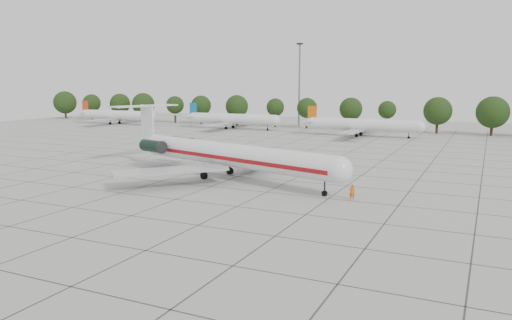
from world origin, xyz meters
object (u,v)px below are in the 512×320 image
at_px(ground_crew, 352,192).
at_px(bg_airliner_b, 232,119).
at_px(bg_airliner_a, 116,115).
at_px(floodlight_mast, 299,80).
at_px(main_airliner, 220,153).
at_px(bg_airliner_c, 362,125).

bearing_deg(ground_crew, bg_airliner_b, -70.79).
relative_size(bg_airliner_a, floodlight_mast, 1.11).
height_order(ground_crew, bg_airliner_b, bg_airliner_b).
bearing_deg(main_airliner, floodlight_mast, 120.19).
bearing_deg(ground_crew, bg_airliner_a, -54.20).
distance_m(main_airliner, bg_airliner_b, 75.17).
height_order(bg_airliner_a, bg_airliner_c, same).
relative_size(ground_crew, floodlight_mast, 0.07).
relative_size(ground_crew, bg_airliner_b, 0.06).
bearing_deg(bg_airliner_b, floodlight_mast, 53.10).
bearing_deg(bg_airliner_b, bg_airliner_c, -6.31).
xyz_separation_m(ground_crew, bg_airliner_b, (-54.54, 72.88, 2.00)).
distance_m(ground_crew, bg_airliner_b, 91.05).
bearing_deg(bg_airliner_c, main_airliner, -95.06).
bearing_deg(bg_airliner_a, ground_crew, -36.60).
bearing_deg(floodlight_mast, main_airliner, -76.94).
relative_size(ground_crew, bg_airliner_a, 0.06).
xyz_separation_m(main_airliner, bg_airliner_a, (-75.62, 65.82, -0.57)).
xyz_separation_m(ground_crew, floodlight_mast, (-40.62, 91.42, 13.37)).
bearing_deg(bg_airliner_b, bg_airliner_a, -178.20).
distance_m(bg_airliner_c, floodlight_mast, 36.06).
xyz_separation_m(main_airliner, bg_airliner_b, (-33.80, 67.13, -0.57)).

